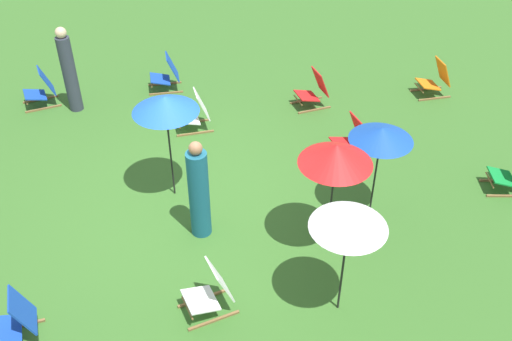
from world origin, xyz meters
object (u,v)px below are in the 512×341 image
at_px(deckchair_8, 211,291).
at_px(umbrella_3, 165,104).
at_px(deckchair_2, 167,74).
at_px(deckchair_6, 352,138).
at_px(deckchair_5, 41,89).
at_px(deckchair_0, 14,322).
at_px(deckchair_3, 195,113).
at_px(person_1, 69,71).
at_px(umbrella_1, 382,134).
at_px(person_0, 199,192).
at_px(umbrella_0, 336,154).
at_px(deckchair_7, 435,80).
at_px(deckchair_1, 314,91).
at_px(umbrella_2, 349,221).
at_px(deckchair_9, 512,173).

relative_size(deckchair_8, umbrella_3, 0.43).
xyz_separation_m(deckchair_2, deckchair_6, (3.24, 3.26, 0.00)).
bearing_deg(deckchair_5, deckchair_8, 11.52).
xyz_separation_m(deckchair_0, deckchair_3, (-4.73, 2.94, 0.00)).
xyz_separation_m(deckchair_0, person_1, (-5.99, 0.49, 0.53)).
distance_m(umbrella_1, person_0, 2.98).
relative_size(umbrella_0, person_0, 1.11).
bearing_deg(deckchair_7, person_1, -97.92).
distance_m(deckchair_0, person_1, 6.04).
bearing_deg(umbrella_1, deckchair_7, 141.71).
relative_size(deckchair_6, person_1, 0.44).
distance_m(deckchair_6, deckchair_7, 3.15).
relative_size(deckchair_1, deckchair_8, 0.98).
bearing_deg(person_1, umbrella_2, -69.42).
bearing_deg(deckchair_8, deckchair_1, 136.70).
distance_m(deckchair_7, umbrella_0, 5.77).
height_order(deckchair_2, person_1, person_1).
relative_size(deckchair_5, person_1, 0.45).
bearing_deg(umbrella_0, deckchair_2, -159.45).
bearing_deg(person_1, deckchair_5, 143.12).
height_order(deckchair_3, deckchair_6, same).
bearing_deg(umbrella_2, deckchair_9, 117.46).
bearing_deg(umbrella_3, deckchair_8, 6.16).
bearing_deg(deckchair_0, deckchair_9, 94.34).
xyz_separation_m(deckchair_5, deckchair_9, (4.67, 8.38, 0.00)).
bearing_deg(deckchair_5, deckchair_2, 80.64).
xyz_separation_m(umbrella_1, person_1, (-4.41, -5.06, -0.67)).
height_order(deckchair_7, umbrella_0, umbrella_0).
xyz_separation_m(umbrella_2, person_0, (-1.95, -1.71, -0.83)).
height_order(deckchair_0, deckchair_1, same).
height_order(deckchair_0, umbrella_2, umbrella_2).
xyz_separation_m(deckchair_9, umbrella_0, (0.75, -3.59, 1.44)).
xyz_separation_m(deckchair_0, deckchair_1, (-5.13, 5.53, 0.00)).
bearing_deg(deckchair_0, deckchair_2, 151.83).
xyz_separation_m(deckchair_2, umbrella_1, (4.90, 3.06, 1.20)).
bearing_deg(deckchair_9, deckchair_5, -107.08).
height_order(deckchair_5, umbrella_1, umbrella_1).
bearing_deg(deckchair_9, person_0, -77.67).
relative_size(deckchair_5, deckchair_7, 1.01).
height_order(deckchair_8, person_1, person_1).
bearing_deg(umbrella_1, deckchair_5, -129.53).
distance_m(umbrella_2, person_0, 2.72).
bearing_deg(deckchair_2, deckchair_7, 77.25).
relative_size(deckchair_3, person_0, 0.47).
bearing_deg(umbrella_3, person_0, 18.02).
height_order(deckchair_6, person_1, person_1).
relative_size(deckchair_1, person_0, 0.47).
bearing_deg(deckchair_6, deckchair_8, -53.23).
bearing_deg(deckchair_5, umbrella_1, 37.98).
bearing_deg(umbrella_2, deckchair_7, 143.88).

